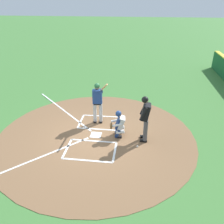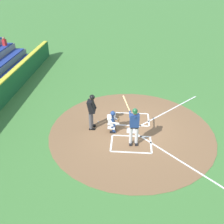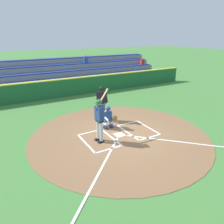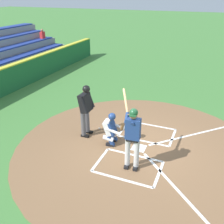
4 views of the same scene
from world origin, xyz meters
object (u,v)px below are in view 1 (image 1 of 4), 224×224
(batter, at_px, (98,100))
(catcher, at_px, (119,123))
(plate_umpire, at_px, (145,116))
(baseball, at_px, (137,146))

(batter, distance_m, catcher, 1.48)
(catcher, distance_m, plate_umpire, 1.14)
(catcher, xyz_separation_m, plate_umpire, (-0.17, -1.02, 0.49))
(baseball, bearing_deg, catcher, 48.20)
(catcher, height_order, baseball, catcher)
(catcher, bearing_deg, plate_umpire, -99.31)
(batter, xyz_separation_m, catcher, (-0.96, -1.01, -0.51))
(catcher, bearing_deg, baseball, -131.80)
(batter, height_order, plate_umpire, batter)
(catcher, xyz_separation_m, baseball, (-0.70, -0.78, -0.55))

